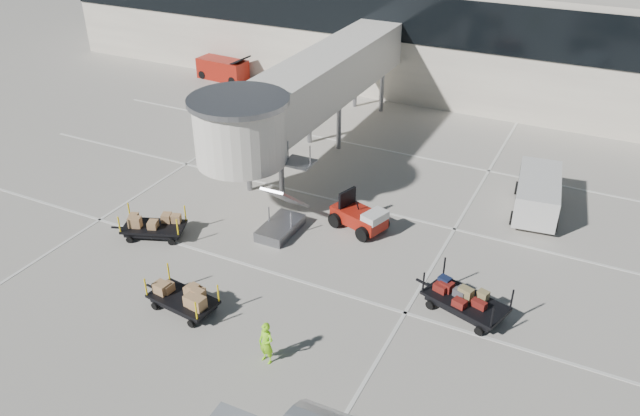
{
  "coord_description": "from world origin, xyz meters",
  "views": [
    {
      "loc": [
        11.59,
        -16.76,
        16.0
      ],
      "look_at": [
        0.8,
        4.84,
        2.0
      ],
      "focal_mm": 35.0,
      "sensor_mm": 36.0,
      "label": 1
    }
  ],
  "objects_px": {
    "suitcase_cart": "(465,302)",
    "minivan": "(538,191)",
    "baggage_tug": "(360,217)",
    "belt_loader": "(223,69)",
    "box_cart_near": "(182,298)",
    "box_cart_far": "(152,227)",
    "ground_worker": "(266,343)"
  },
  "relations": [
    {
      "from": "ground_worker",
      "to": "minivan",
      "type": "relative_size",
      "value": 0.33
    },
    {
      "from": "box_cart_near",
      "to": "baggage_tug",
      "type": "bearing_deg",
      "value": 72.44
    },
    {
      "from": "box_cart_near",
      "to": "minivan",
      "type": "distance_m",
      "value": 18.16
    },
    {
      "from": "box_cart_far",
      "to": "minivan",
      "type": "height_order",
      "value": "minivan"
    },
    {
      "from": "box_cart_near",
      "to": "minivan",
      "type": "height_order",
      "value": "minivan"
    },
    {
      "from": "box_cart_far",
      "to": "baggage_tug",
      "type": "bearing_deg",
      "value": 9.12
    },
    {
      "from": "baggage_tug",
      "to": "belt_loader",
      "type": "distance_m",
      "value": 24.44
    },
    {
      "from": "box_cart_near",
      "to": "box_cart_far",
      "type": "relative_size",
      "value": 0.98
    },
    {
      "from": "minivan",
      "to": "baggage_tug",
      "type": "bearing_deg",
      "value": -149.66
    },
    {
      "from": "suitcase_cart",
      "to": "minivan",
      "type": "xyz_separation_m",
      "value": [
        1.06,
        9.55,
        0.58
      ]
    },
    {
      "from": "suitcase_cart",
      "to": "minivan",
      "type": "relative_size",
      "value": 0.78
    },
    {
      "from": "suitcase_cart",
      "to": "box_cart_far",
      "type": "bearing_deg",
      "value": -158.51
    },
    {
      "from": "box_cart_far",
      "to": "belt_loader",
      "type": "height_order",
      "value": "belt_loader"
    },
    {
      "from": "suitcase_cart",
      "to": "ground_worker",
      "type": "distance_m",
      "value": 8.06
    },
    {
      "from": "ground_worker",
      "to": "belt_loader",
      "type": "distance_m",
      "value": 32.02
    },
    {
      "from": "suitcase_cart",
      "to": "box_cart_far",
      "type": "height_order",
      "value": "suitcase_cart"
    },
    {
      "from": "suitcase_cart",
      "to": "box_cart_far",
      "type": "xyz_separation_m",
      "value": [
        -14.73,
        -1.03,
        -0.03
      ]
    },
    {
      "from": "box_cart_far",
      "to": "box_cart_near",
      "type": "bearing_deg",
      "value": -60.21
    },
    {
      "from": "ground_worker",
      "to": "minivan",
      "type": "xyz_separation_m",
      "value": [
        6.66,
        15.34,
        0.28
      ]
    },
    {
      "from": "belt_loader",
      "to": "box_cart_near",
      "type": "bearing_deg",
      "value": -55.17
    },
    {
      "from": "suitcase_cart",
      "to": "box_cart_far",
      "type": "distance_m",
      "value": 14.77
    },
    {
      "from": "baggage_tug",
      "to": "belt_loader",
      "type": "xyz_separation_m",
      "value": [
        -18.62,
        15.83,
        0.15
      ]
    },
    {
      "from": "box_cart_near",
      "to": "belt_loader",
      "type": "height_order",
      "value": "belt_loader"
    },
    {
      "from": "ground_worker",
      "to": "box_cart_far",
      "type": "bearing_deg",
      "value": 162.84
    },
    {
      "from": "box_cart_near",
      "to": "belt_loader",
      "type": "distance_m",
      "value": 28.66
    },
    {
      "from": "box_cart_far",
      "to": "ground_worker",
      "type": "bearing_deg",
      "value": -48.85
    },
    {
      "from": "baggage_tug",
      "to": "ground_worker",
      "type": "distance_m",
      "value": 9.79
    },
    {
      "from": "baggage_tug",
      "to": "minivan",
      "type": "height_order",
      "value": "minivan"
    },
    {
      "from": "ground_worker",
      "to": "minivan",
      "type": "bearing_deg",
      "value": 76.92
    },
    {
      "from": "belt_loader",
      "to": "minivan",
      "type": "bearing_deg",
      "value": -17.73
    },
    {
      "from": "suitcase_cart",
      "to": "minivan",
      "type": "height_order",
      "value": "minivan"
    },
    {
      "from": "suitcase_cart",
      "to": "belt_loader",
      "type": "relative_size",
      "value": 0.91
    }
  ]
}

